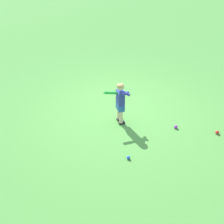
{
  "coord_description": "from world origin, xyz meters",
  "views": [
    {
      "loc": [
        -3.9,
        4.76,
        4.08
      ],
      "look_at": [
        -0.36,
        0.7,
        0.45
      ],
      "focal_mm": 44.64,
      "sensor_mm": 36.0,
      "label": 1
    }
  ],
  "objects_px": {
    "play_ball_near_batter": "(176,127)",
    "play_ball_far_right": "(217,132)",
    "child_batter": "(120,100)",
    "play_ball_behind_batter": "(128,158)"
  },
  "relations": [
    {
      "from": "child_batter",
      "to": "play_ball_behind_batter",
      "type": "distance_m",
      "value": 1.46
    },
    {
      "from": "play_ball_near_batter",
      "to": "play_ball_far_right",
      "type": "bearing_deg",
      "value": -151.87
    },
    {
      "from": "child_batter",
      "to": "play_ball_far_right",
      "type": "height_order",
      "value": "child_batter"
    },
    {
      "from": "play_ball_near_batter",
      "to": "play_ball_behind_batter",
      "type": "bearing_deg",
      "value": 82.76
    },
    {
      "from": "child_batter",
      "to": "play_ball_far_right",
      "type": "distance_m",
      "value": 2.4
    },
    {
      "from": "play_ball_far_right",
      "to": "play_ball_near_batter",
      "type": "bearing_deg",
      "value": 28.13
    },
    {
      "from": "play_ball_near_batter",
      "to": "child_batter",
      "type": "bearing_deg",
      "value": 30.08
    },
    {
      "from": "play_ball_near_batter",
      "to": "play_ball_behind_batter",
      "type": "height_order",
      "value": "play_ball_near_batter"
    },
    {
      "from": "child_batter",
      "to": "play_ball_near_batter",
      "type": "height_order",
      "value": "child_batter"
    },
    {
      "from": "play_ball_near_batter",
      "to": "play_ball_behind_batter",
      "type": "relative_size",
      "value": 1.17
    }
  ]
}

